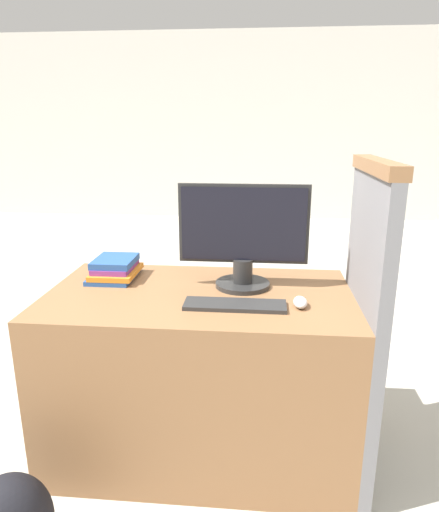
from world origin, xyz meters
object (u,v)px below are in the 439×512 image
Objects in this scene: monitor at (243,237)px; keyboard at (235,305)px; book_stack at (115,269)px; mouse at (300,302)px.

monitor is 1.39× the size of keyboard.
keyboard is (-0.02, -0.24, -0.22)m from monitor.
book_stack reaches higher than keyboard.
book_stack is (-0.83, 0.28, 0.03)m from mouse.
mouse is at bearing -18.37° from book_stack.
book_stack is (-0.58, 0.30, 0.04)m from keyboard.
monitor is 2.13× the size of book_stack.
book_stack is at bearing 161.63° from mouse.
monitor is 0.33m from keyboard.
mouse is 0.87m from book_stack.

